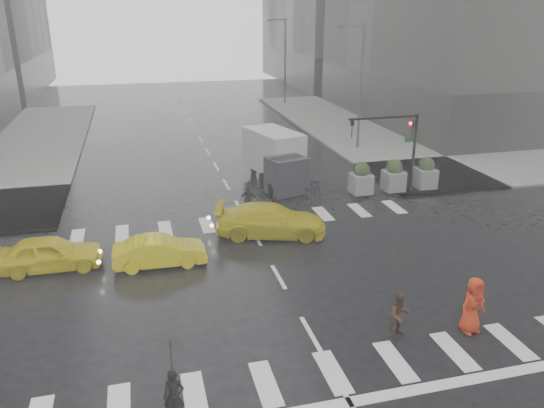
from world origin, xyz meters
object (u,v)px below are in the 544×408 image
object	(u,v)px
traffic_signal_pole	(399,138)
box_truck	(277,157)
pedestrian_orange	(473,305)
pedestrian_brown	(400,315)
taxi_mid	(160,251)
taxi_front	(49,253)

from	to	relation	value
traffic_signal_pole	box_truck	distance (m)	7.12
pedestrian_orange	pedestrian_brown	bearing A→B (deg)	161.84
traffic_signal_pole	taxi_mid	bearing A→B (deg)	-156.64
traffic_signal_pole	taxi_mid	world-z (taller)	traffic_signal_pole
taxi_mid	box_truck	distance (m)	11.93
traffic_signal_pole	pedestrian_orange	bearing A→B (deg)	-106.61
pedestrian_orange	taxi_front	bearing A→B (deg)	140.04
taxi_front	taxi_mid	world-z (taller)	taxi_front
box_truck	taxi_mid	bearing A→B (deg)	-143.80
pedestrian_orange	box_truck	distance (m)	16.77
taxi_mid	pedestrian_orange	bearing A→B (deg)	-126.78
traffic_signal_pole	pedestrian_brown	size ratio (longest dim) A/B	2.97
taxi_mid	taxi_front	bearing A→B (deg)	80.78
taxi_mid	box_truck	xyz separation A→B (m)	(7.43, 9.28, 1.01)
pedestrian_brown	taxi_mid	distance (m)	9.99
traffic_signal_pole	taxi_front	world-z (taller)	traffic_signal_pole
taxi_front	box_truck	size ratio (longest dim) A/B	0.71
pedestrian_orange	taxi_front	world-z (taller)	pedestrian_orange
pedestrian_orange	taxi_front	xyz separation A→B (m)	(-13.82, 8.13, -0.27)
pedestrian_brown	pedestrian_orange	xyz separation A→B (m)	(2.38, -0.36, 0.21)
box_truck	taxi_front	bearing A→B (deg)	-159.18
taxi_front	traffic_signal_pole	bearing A→B (deg)	-73.59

